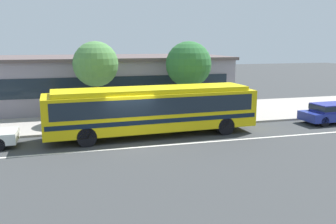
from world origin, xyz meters
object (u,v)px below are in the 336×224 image
transit_bus (153,108)px  pedestrian_walking_along_curb (215,104)px  street_tree_near_stop (96,65)px  pedestrian_waiting_near_sign (230,104)px  pedestrian_standing_by_tree (233,105)px  street_tree_mid_block (189,65)px  bus_stop_sign (225,98)px  sedan_far_ahead (335,112)px

transit_bus → pedestrian_walking_along_curb: 5.81m
pedestrian_walking_along_curb → street_tree_near_stop: (-7.69, 1.46, 2.68)m
transit_bus → pedestrian_waiting_near_sign: (5.83, 2.40, -0.45)m
transit_bus → pedestrian_standing_by_tree: 6.01m
pedestrian_waiting_near_sign → pedestrian_walking_along_curb: 1.06m
pedestrian_waiting_near_sign → street_tree_mid_block: 3.93m
transit_bus → street_tree_mid_block: (3.53, 4.34, 2.08)m
pedestrian_standing_by_tree → pedestrian_walking_along_curb: bearing=121.9°
pedestrian_standing_by_tree → bus_stop_sign: 0.70m
sedan_far_ahead → street_tree_near_stop: street_tree_near_stop is taller
street_tree_near_stop → bus_stop_sign: bearing=-17.3°
pedestrian_standing_by_tree → bus_stop_sign: size_ratio=0.76×
transit_bus → sedan_far_ahead: 12.20m
pedestrian_walking_along_curb → bus_stop_sign: 1.20m
pedestrian_walking_along_curb → street_tree_near_stop: street_tree_near_stop is taller
transit_bus → street_tree_near_stop: (-2.73, 4.46, 2.18)m
pedestrian_waiting_near_sign → pedestrian_walking_along_curb: size_ratio=1.06×
bus_stop_sign → street_tree_near_stop: street_tree_near_stop is taller
sedan_far_ahead → street_tree_mid_block: street_tree_mid_block is taller
pedestrian_standing_by_tree → bus_stop_sign: bus_stop_sign is taller
sedan_far_ahead → pedestrian_walking_along_curb: 7.79m
pedestrian_walking_along_curb → transit_bus: bearing=-148.8°
sedan_far_ahead → pedestrian_waiting_near_sign: size_ratio=2.72×
transit_bus → street_tree_mid_block: street_tree_mid_block is taller
bus_stop_sign → street_tree_near_stop: 8.63m
pedestrian_standing_by_tree → street_tree_near_stop: street_tree_near_stop is taller
pedestrian_standing_by_tree → street_tree_near_stop: 9.25m
transit_bus → bus_stop_sign: 5.62m
sedan_far_ahead → street_tree_mid_block: size_ratio=0.92×
transit_bus → pedestrian_standing_by_tree: size_ratio=6.61×
bus_stop_sign → transit_bus: bearing=-159.4°
transit_bus → pedestrian_standing_by_tree: bearing=17.1°
pedestrian_standing_by_tree → bus_stop_sign: (-0.47, 0.22, 0.46)m
sedan_far_ahead → pedestrian_waiting_near_sign: 6.76m
sedan_far_ahead → pedestrian_waiting_near_sign: pedestrian_waiting_near_sign is taller
street_tree_near_stop → street_tree_mid_block: size_ratio=1.00×
bus_stop_sign → sedan_far_ahead: bearing=-15.5°
sedan_far_ahead → street_tree_near_stop: size_ratio=0.92×
pedestrian_standing_by_tree → street_tree_mid_block: size_ratio=0.35×
bus_stop_sign → street_tree_mid_block: bearing=126.1°
pedestrian_walking_along_curb → bus_stop_sign: size_ratio=0.70×
pedestrian_walking_along_curb → pedestrian_standing_by_tree: (0.77, -1.24, 0.09)m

